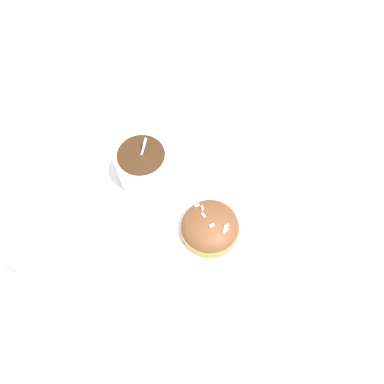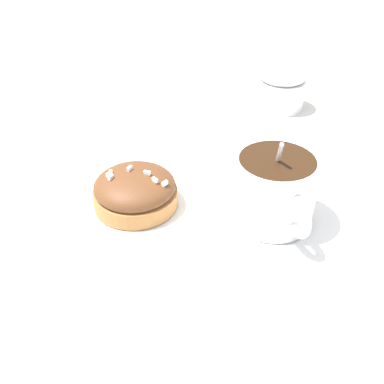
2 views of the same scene
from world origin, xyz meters
TOP-DOWN VIEW (x-y plane):
  - ground_plane at (0.00, 0.00)m, footprint 3.00×3.00m
  - paper_napkin at (0.00, 0.00)m, footprint 0.36×0.35m
  - coffee_cup at (-0.07, 0.00)m, footprint 0.09×0.11m
  - frosted_pastry at (0.07, -0.01)m, footprint 0.09×0.09m

SIDE VIEW (x-z plane):
  - ground_plane at x=0.00m, z-range 0.00..0.00m
  - paper_napkin at x=0.00m, z-range 0.00..0.00m
  - frosted_pastry at x=0.07m, z-range 0.00..0.04m
  - coffee_cup at x=-0.07m, z-range -0.01..0.09m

